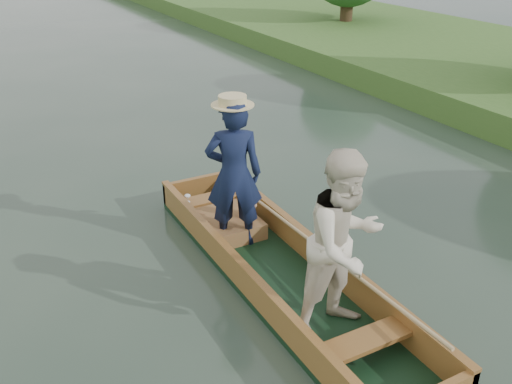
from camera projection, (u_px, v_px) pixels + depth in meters
name	position (u px, v px, depth m)	size (l,w,h in m)	color
ground	(280.00, 282.00, 6.88)	(120.00, 120.00, 0.00)	#283D30
punt	(291.00, 233.00, 6.38)	(1.17, 5.00, 2.06)	black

